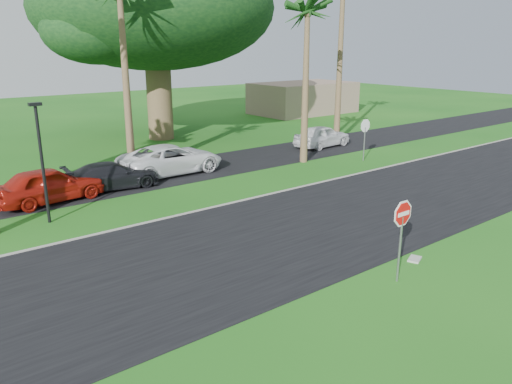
{
  "coord_description": "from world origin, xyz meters",
  "views": [
    {
      "loc": [
        -10.96,
        -10.9,
        6.69
      ],
      "look_at": [
        -0.82,
        2.03,
        1.8
      ],
      "focal_mm": 35.0,
      "sensor_mm": 36.0,
      "label": 1
    }
  ],
  "objects": [
    {
      "name": "building_far",
      "position": [
        24.0,
        26.0,
        1.5
      ],
      "size": [
        10.0,
        6.0,
        3.0
      ],
      "primitive_type": "cube",
      "color": "gray",
      "rests_on": "ground"
    },
    {
      "name": "car_pickup",
      "position": [
        13.0,
        12.44,
        0.73
      ],
      "size": [
        4.42,
        2.03,
        1.47
      ],
      "primitive_type": "imported",
      "rotation": [
        0.0,
        0.0,
        1.64
      ],
      "color": "white",
      "rests_on": "ground"
    },
    {
      "name": "palm_right_near",
      "position": [
        9.0,
        10.0,
        8.19
      ],
      "size": [
        5.0,
        5.0,
        9.5
      ],
      "color": "brown",
      "rests_on": "ground"
    },
    {
      "name": "road",
      "position": [
        0.0,
        2.0,
        0.01
      ],
      "size": [
        120.0,
        8.0,
        0.02
      ],
      "primitive_type": "cube",
      "color": "black",
      "rests_on": "ground"
    },
    {
      "name": "car_dark",
      "position": [
        -2.16,
        11.44,
        0.64
      ],
      "size": [
        4.57,
        2.19,
        1.29
      ],
      "primitive_type": "imported",
      "rotation": [
        0.0,
        0.0,
        1.48
      ],
      "color": "black",
      "rests_on": "ground"
    },
    {
      "name": "canopy_tree",
      "position": [
        6.0,
        22.0,
        8.95
      ],
      "size": [
        16.5,
        16.5,
        13.12
      ],
      "color": "brown",
      "rests_on": "ground"
    },
    {
      "name": "car_minivan",
      "position": [
        1.52,
        12.32,
        0.78
      ],
      "size": [
        5.66,
        2.68,
        1.56
      ],
      "primitive_type": "imported",
      "rotation": [
        0.0,
        0.0,
        1.59
      ],
      "color": "white",
      "rests_on": "ground"
    },
    {
      "name": "curb",
      "position": [
        0.0,
        6.05,
        0.03
      ],
      "size": [
        120.0,
        0.12,
        0.06
      ],
      "primitive_type": "cube",
      "color": "gray",
      "rests_on": "ground"
    },
    {
      "name": "stop_sign_near",
      "position": [
        0.5,
        -3.0,
        1.77
      ],
      "size": [
        1.05,
        0.07,
        2.62
      ],
      "color": "gray",
      "rests_on": "ground"
    },
    {
      "name": "utility_slab",
      "position": [
        2.2,
        -2.43,
        0.03
      ],
      "size": [
        0.64,
        0.53,
        0.06
      ],
      "primitive_type": "cube",
      "rotation": [
        0.0,
        0.0,
        0.38
      ],
      "color": "#A3A49B",
      "rests_on": "ground"
    },
    {
      "name": "ground",
      "position": [
        0.0,
        0.0,
        0.0
      ],
      "size": [
        120.0,
        120.0,
        0.0
      ],
      "primitive_type": "plane",
      "color": "#195715",
      "rests_on": "ground"
    },
    {
      "name": "car_red",
      "position": [
        -5.15,
        11.12,
        0.78
      ],
      "size": [
        4.77,
        2.34,
        1.56
      ],
      "primitive_type": "imported",
      "rotation": [
        0.0,
        0.0,
        1.68
      ],
      "color": "#A2170D",
      "rests_on": "ground"
    },
    {
      "name": "streetlight_right",
      "position": [
        -6.0,
        8.5,
        2.65
      ],
      "size": [
        0.45,
        0.25,
        4.64
      ],
      "color": "black",
      "rests_on": "ground"
    },
    {
      "name": "parking_strip",
      "position": [
        0.0,
        12.5,
        0.01
      ],
      "size": [
        120.0,
        5.0,
        0.02
      ],
      "primitive_type": "cube",
      "color": "black",
      "rests_on": "ground"
    },
    {
      "name": "stop_sign_far",
      "position": [
        12.0,
        8.0,
        1.77
      ],
      "size": [
        1.05,
        0.07,
        2.62
      ],
      "rotation": [
        0.0,
        0.0,
        3.14
      ],
      "color": "gray",
      "rests_on": "ground"
    }
  ]
}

